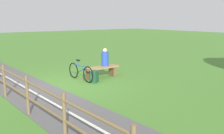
{
  "coord_description": "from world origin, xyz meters",
  "views": [
    {
      "loc": [
        4.03,
        8.38,
        2.52
      ],
      "look_at": [
        -1.31,
        1.23,
        0.75
      ],
      "focal_mm": 39.05,
      "sensor_mm": 36.0,
      "label": 1
    }
  ],
  "objects": [
    {
      "name": "path_centre_line",
      "position": [
        1.14,
        4.0,
        0.02
      ],
      "size": [
        2.05,
        31.95,
        0.0
      ],
      "primitive_type": "cube",
      "rotation": [
        0.0,
        0.0,
        0.06
      ],
      "color": "silver",
      "rests_on": "paved_path"
    },
    {
      "name": "fence_roadside",
      "position": [
        2.03,
        4.09,
        0.65
      ],
      "size": [
        0.99,
        15.73,
        1.08
      ],
      "rotation": [
        0.0,
        0.0,
        1.63
      ],
      "color": "brown",
      "rests_on": "ground_plane"
    },
    {
      "name": "person_seated",
      "position": [
        -1.98,
        -0.17,
        0.83
      ],
      "size": [
        0.31,
        0.31,
        0.78
      ],
      "rotation": [
        0.0,
        0.0,
        0.0
      ],
      "color": "#2847B7",
      "rests_on": "bench"
    },
    {
      "name": "bench",
      "position": [
        -1.79,
        -0.17,
        0.33
      ],
      "size": [
        1.61,
        0.43,
        0.49
      ],
      "rotation": [
        0.0,
        0.0,
        0.0
      ],
      "color": "#937047",
      "rests_on": "ground_plane"
    },
    {
      "name": "ground_plane",
      "position": [
        0.0,
        0.0,
        0.0
      ],
      "size": [
        80.0,
        80.0,
        0.0
      ],
      "primitive_type": "plane",
      "color": "#477A2D"
    },
    {
      "name": "backpack",
      "position": [
        -1.11,
        0.32,
        0.23
      ],
      "size": [
        0.4,
        0.38,
        0.48
      ],
      "rotation": [
        0.0,
        0.0,
        3.73
      ],
      "color": "#1E4C2D",
      "rests_on": "ground_plane"
    },
    {
      "name": "paved_path",
      "position": [
        1.14,
        4.0,
        0.01
      ],
      "size": [
        4.1,
        36.05,
        0.02
      ],
      "primitive_type": "cube",
      "rotation": [
        0.0,
        0.0,
        0.06
      ],
      "color": "#565454",
      "rests_on": "ground_plane"
    },
    {
      "name": "bicycle",
      "position": [
        -0.83,
        -0.32,
        0.36
      ],
      "size": [
        0.18,
        1.74,
        0.85
      ],
      "rotation": [
        0.0,
        0.0,
        1.65
      ],
      "color": "black",
      "rests_on": "ground_plane"
    }
  ]
}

